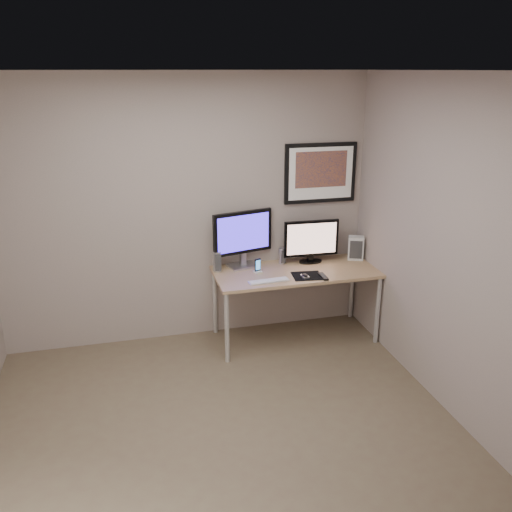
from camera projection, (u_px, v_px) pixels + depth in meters
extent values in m
plane|color=brown|center=(224.00, 433.00, 4.09)|extent=(3.60, 3.60, 0.00)
plane|color=white|center=(216.00, 70.00, 3.24)|extent=(3.60, 3.60, 0.00)
plane|color=gray|center=(187.00, 212.00, 5.22)|extent=(3.60, 0.00, 3.60)
plane|color=gray|center=(454.00, 252.00, 4.09)|extent=(0.00, 3.40, 3.40)
cube|color=olive|center=(296.00, 272.00, 5.33)|extent=(1.60, 0.70, 0.03)
cylinder|color=silver|center=(227.00, 328.00, 4.99)|extent=(0.04, 0.04, 0.70)
cylinder|color=silver|center=(215.00, 301.00, 5.56)|extent=(0.04, 0.04, 0.70)
cylinder|color=silver|center=(378.00, 310.00, 5.35)|extent=(0.04, 0.04, 0.70)
cylinder|color=silver|center=(352.00, 287.00, 5.91)|extent=(0.04, 0.04, 0.70)
cube|color=black|center=(320.00, 173.00, 5.42)|extent=(0.75, 0.03, 0.60)
cube|color=white|center=(321.00, 173.00, 5.41)|extent=(0.67, 0.00, 0.52)
cube|color=orange|center=(321.00, 169.00, 5.39)|extent=(0.54, 0.00, 0.36)
cube|color=#B4B4B9|center=(243.00, 266.00, 5.43)|extent=(0.33, 0.27, 0.02)
cube|color=#B4B4B9|center=(243.00, 259.00, 5.41)|extent=(0.07, 0.06, 0.12)
cube|color=black|center=(243.00, 232.00, 5.32)|extent=(0.62, 0.19, 0.42)
cube|color=#2D1BBC|center=(243.00, 233.00, 5.30)|extent=(0.54, 0.14, 0.36)
cube|color=black|center=(310.00, 261.00, 5.55)|extent=(0.24, 0.14, 0.02)
cube|color=black|center=(311.00, 258.00, 5.54)|extent=(0.06, 0.05, 0.05)
cube|color=black|center=(311.00, 238.00, 5.47)|extent=(0.57, 0.05, 0.37)
cube|color=#D19E8E|center=(312.00, 239.00, 5.45)|extent=(0.51, 0.02, 0.32)
cylinder|color=#B4B4B9|center=(217.00, 261.00, 5.28)|extent=(0.08, 0.08, 0.20)
cylinder|color=#B4B4B9|center=(282.00, 256.00, 5.50)|extent=(0.08, 0.08, 0.16)
cube|color=black|center=(258.00, 266.00, 5.25)|extent=(0.08, 0.08, 0.14)
cube|color=silver|center=(269.00, 281.00, 5.05)|extent=(0.39, 0.13, 0.01)
cube|color=black|center=(307.00, 276.00, 5.18)|extent=(0.30, 0.28, 0.00)
ellipsoid|color=black|center=(305.00, 276.00, 5.14)|extent=(0.06, 0.10, 0.03)
cube|color=black|center=(323.00, 276.00, 5.15)|extent=(0.05, 0.18, 0.02)
cube|color=silver|center=(356.00, 248.00, 5.61)|extent=(0.19, 0.17, 0.24)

